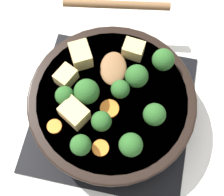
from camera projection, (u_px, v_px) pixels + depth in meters
The scene contains 20 objects.
ground_plane at pixel (112, 113), 0.63m from camera, with size 2.40×2.40×0.00m, color white.
front_burner_grate at pixel (112, 111), 0.62m from camera, with size 0.31×0.31×0.03m.
skillet_pan at pixel (112, 104), 0.57m from camera, with size 0.33×0.42×0.06m.
wooden_spoon at pixel (115, 32), 0.59m from camera, with size 0.21×0.20×0.02m.
tofu_cube_center_large at pixel (66, 77), 0.55m from camera, with size 0.04×0.03×0.03m, color #DBB770.
tofu_cube_near_handle at pixel (74, 113), 0.52m from camera, with size 0.04×0.03×0.03m, color #DBB770.
tofu_cube_east_chunk at pixel (133, 49), 0.57m from camera, with size 0.04×0.03×0.03m, color #DBB770.
tofu_cube_west_chunk at pixel (81, 55), 0.56m from camera, with size 0.04×0.03×0.03m, color #DBB770.
broccoli_floret_near_spoon at pixel (101, 121), 0.51m from camera, with size 0.03×0.03×0.04m.
broccoli_floret_center_top at pixel (137, 76), 0.54m from camera, with size 0.04×0.04×0.05m.
broccoli_floret_east_rim at pixel (120, 89), 0.53m from camera, with size 0.03×0.03×0.04m.
broccoli_floret_west_rim at pixel (154, 115), 0.51m from camera, with size 0.04×0.04×0.05m.
broccoli_floret_north_edge at pixel (81, 145), 0.50m from camera, with size 0.03×0.03×0.04m.
broccoli_floret_south_cluster at pixel (131, 145), 0.50m from camera, with size 0.04×0.04×0.05m.
broccoli_floret_mid_floret at pixel (65, 96), 0.53m from camera, with size 0.03×0.03×0.04m.
broccoli_floret_small_inner at pixel (87, 92), 0.53m from camera, with size 0.04×0.04×0.05m.
broccoli_floret_tall_stem at pixel (163, 60), 0.55m from camera, with size 0.04×0.04×0.05m.
carrot_slice_orange_thin at pixel (54, 126), 0.53m from camera, with size 0.03×0.03×0.01m, color orange.
carrot_slice_near_center at pixel (107, 108), 0.54m from camera, with size 0.03×0.03×0.01m, color orange.
carrot_slice_edge_slice at pixel (98, 148), 0.52m from camera, with size 0.03×0.03×0.01m, color orange.
Camera 1 is at (-0.04, 0.19, 0.60)m, focal length 50.00 mm.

